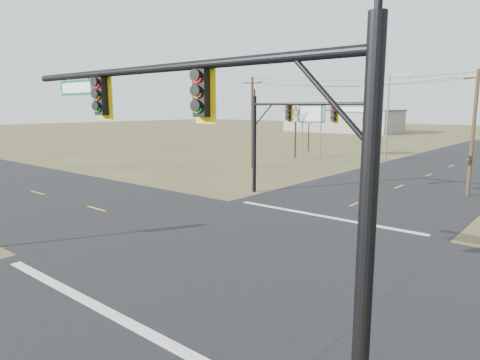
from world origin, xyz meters
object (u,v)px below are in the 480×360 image
(mast_arm_near, at_px, (218,137))
(mast_arm_far, at_px, (288,124))
(utility_pole_near, at_px, (473,131))
(streetlight_c, at_px, (389,112))
(utility_pole_far, at_px, (252,121))
(bare_tree_b, at_px, (309,118))
(highway_sign, at_px, (312,121))
(bare_tree_a, at_px, (296,113))

(mast_arm_near, height_order, mast_arm_far, mast_arm_near)
(mast_arm_near, relative_size, utility_pole_near, 1.27)
(utility_pole_near, xyz_separation_m, streetlight_c, (-12.51, 17.02, 1.12))
(mast_arm_far, height_order, streetlight_c, streetlight_c)
(mast_arm_far, height_order, utility_pole_far, utility_pole_far)
(utility_pole_far, distance_m, bare_tree_b, 19.72)
(streetlight_c, height_order, bare_tree_b, streetlight_c)
(utility_pole_near, xyz_separation_m, bare_tree_b, (-25.77, 20.84, 0.19))
(mast_arm_near, relative_size, highway_sign, 1.71)
(utility_pole_near, bearing_deg, mast_arm_far, -139.68)
(mast_arm_far, relative_size, utility_pole_near, 0.99)
(mast_arm_near, xyz_separation_m, streetlight_c, (-12.84, 43.94, 0.10))
(bare_tree_b, bearing_deg, mast_arm_near, -61.34)
(mast_arm_far, xyz_separation_m, utility_pole_far, (-11.18, 10.17, -0.28))
(highway_sign, relative_size, bare_tree_b, 1.09)
(utility_pole_near, relative_size, highway_sign, 1.35)
(bare_tree_a, bearing_deg, bare_tree_b, 109.43)
(highway_sign, distance_m, bare_tree_b, 8.11)
(utility_pole_near, bearing_deg, bare_tree_b, 141.04)
(utility_pole_near, height_order, utility_pole_far, utility_pole_far)
(utility_pole_far, distance_m, highway_sign, 12.41)
(mast_arm_near, height_order, bare_tree_a, mast_arm_near)
(streetlight_c, bearing_deg, bare_tree_b, 156.99)
(highway_sign, height_order, streetlight_c, streetlight_c)
(utility_pole_near, height_order, bare_tree_a, utility_pole_near)
(highway_sign, bearing_deg, mast_arm_near, -71.59)
(highway_sign, bearing_deg, bare_tree_b, 113.65)
(bare_tree_a, bearing_deg, streetlight_c, 21.92)
(utility_pole_far, height_order, bare_tree_a, utility_pole_far)
(streetlight_c, xyz_separation_m, bare_tree_a, (-10.43, -4.20, -0.09))
(highway_sign, distance_m, streetlight_c, 9.38)
(utility_pole_far, relative_size, bare_tree_b, 1.55)
(mast_arm_near, relative_size, mast_arm_far, 1.29)
(mast_arm_far, xyz_separation_m, highway_sign, (-11.31, 22.57, -0.52))
(mast_arm_near, height_order, streetlight_c, streetlight_c)
(mast_arm_near, height_order, utility_pole_far, utility_pole_far)
(mast_arm_near, distance_m, bare_tree_b, 54.43)
(utility_pole_far, distance_m, bare_tree_a, 11.34)
(mast_arm_near, bearing_deg, utility_pole_near, 81.79)
(streetlight_c, bearing_deg, utility_pole_far, -126.45)
(mast_arm_far, height_order, bare_tree_b, mast_arm_far)
(mast_arm_near, distance_m, mast_arm_far, 21.12)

